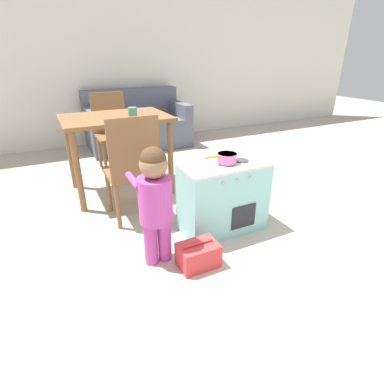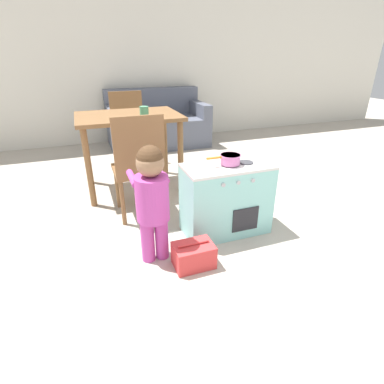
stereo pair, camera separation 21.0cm
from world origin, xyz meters
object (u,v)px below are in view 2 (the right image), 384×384
dining_chair_near (139,166)px  cup_on_table (144,112)px  toy_pot (230,159)px  couch (157,125)px  dining_table (129,127)px  dining_chair_far (129,128)px  toy_basket (194,255)px  play_kitchen (226,199)px  child_figure (152,194)px

dining_chair_near → cup_on_table: 0.61m
toy_pot → couch: size_ratio=0.18×
dining_table → dining_chair_far: (0.11, 0.72, -0.18)m
dining_table → dining_chair_far: 0.75m
couch → cup_on_table: cup_on_table is taller
toy_pot → toy_basket: 0.74m
dining_chair_near → dining_chair_far: size_ratio=1.00×
toy_pot → cup_on_table: size_ratio=2.72×
dining_chair_far → cup_on_table: 0.96m
dining_table → couch: bearing=67.1°
dining_table → play_kitchen: bearing=-64.3°
toy_pot → child_figure: 0.66m
dining_chair_near → couch: 2.30m
child_figure → couch: bearing=75.5°
play_kitchen → dining_chair_far: 1.89m
play_kitchen → dining_chair_near: dining_chair_near is taller
dining_table → couch: (0.65, 1.54, -0.34)m
child_figure → dining_chair_near: (0.03, 0.62, -0.02)m
toy_basket → dining_table: bearing=95.7°
play_kitchen → dining_chair_near: (-0.58, 0.46, 0.19)m
play_kitchen → couch: size_ratio=0.46×
toy_basket → cup_on_table: size_ratio=2.76×
couch → dining_table: bearing=-112.9°
toy_basket → cup_on_table: (-0.02, 1.26, 0.73)m
couch → cup_on_table: bearing=-107.0°
play_kitchen → toy_pot: 0.33m
dining_chair_far → couch: bearing=-123.6°
dining_chair_near → dining_chair_far: bearing=83.7°
toy_basket → dining_table: dining_table is taller
play_kitchen → toy_pot: (0.01, 0.00, 0.33)m
play_kitchen → toy_basket: (-0.39, -0.33, -0.20)m
dining_table → dining_chair_near: (-0.05, -0.65, -0.18)m
play_kitchen → child_figure: size_ratio=0.82×
toy_basket → play_kitchen: bearing=40.1°
child_figure → dining_chair_far: (0.18, 1.99, -0.02)m
dining_chair_near → dining_chair_far: 1.37m
toy_pot → dining_chair_near: (-0.59, 0.46, -0.14)m
toy_pot → dining_chair_far: 1.88m
couch → toy_pot: bearing=-92.2°
toy_pot → child_figure: bearing=-165.7°
play_kitchen → toy_basket: bearing=-139.9°
child_figure → cup_on_table: (0.20, 1.09, 0.32)m
child_figure → dining_chair_near: 0.62m
play_kitchen → dining_chair_far: size_ratio=0.74×
play_kitchen → cup_on_table: (-0.41, 0.93, 0.54)m
play_kitchen → dining_table: size_ratio=0.67×
play_kitchen → toy_basket: 0.55m
child_figure → toy_basket: child_figure is taller
child_figure → toy_basket: 0.50m
play_kitchen → toy_pot: bearing=2.0°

